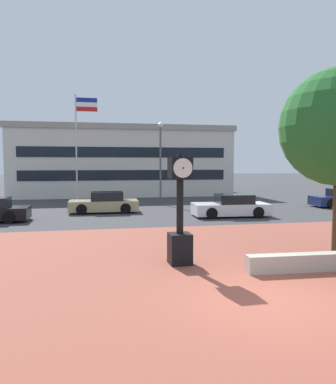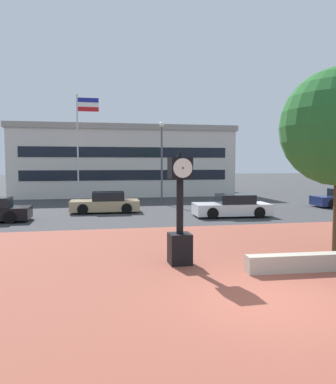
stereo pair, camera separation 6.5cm
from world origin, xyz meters
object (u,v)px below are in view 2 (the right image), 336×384
at_px(street_clock, 180,214).
at_px(car_street_mid, 232,207).
at_px(car_street_distant, 106,203).
at_px(flagpole_primary, 80,137).
at_px(civic_building, 121,161).
at_px(street_lamp_post, 162,154).

distance_m(street_clock, car_street_mid, 10.91).
bearing_deg(car_street_distant, car_street_mid, -112.79).
bearing_deg(car_street_distant, flagpole_primary, 15.66).
bearing_deg(street_clock, car_street_distant, 96.73).
xyz_separation_m(street_clock, civic_building, (0.33, 29.16, 1.75)).
bearing_deg(street_clock, car_street_mid, 59.51).
bearing_deg(car_street_mid, street_clock, 154.39).
relative_size(street_clock, flagpole_primary, 0.42).
distance_m(car_street_mid, civic_building, 20.44).
relative_size(car_street_mid, car_street_distant, 1.04).
bearing_deg(flagpole_primary, street_lamp_post, -25.85).
distance_m(car_street_distant, civic_building, 16.78).
distance_m(street_clock, street_lamp_post, 17.02).
xyz_separation_m(street_clock, car_street_distant, (-1.84, 12.74, -0.96)).
distance_m(car_street_distant, flagpole_primary, 8.37).
xyz_separation_m(car_street_distant, civic_building, (2.17, 16.41, 2.71)).
bearing_deg(car_street_distant, civic_building, -5.83).
height_order(flagpole_primary, street_lamp_post, flagpole_primary).
xyz_separation_m(street_clock, street_lamp_post, (2.42, 16.69, 2.23)).
relative_size(street_clock, street_lamp_post, 0.58).
bearing_deg(civic_building, street_clock, -90.65).
height_order(car_street_distant, civic_building, civic_building).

